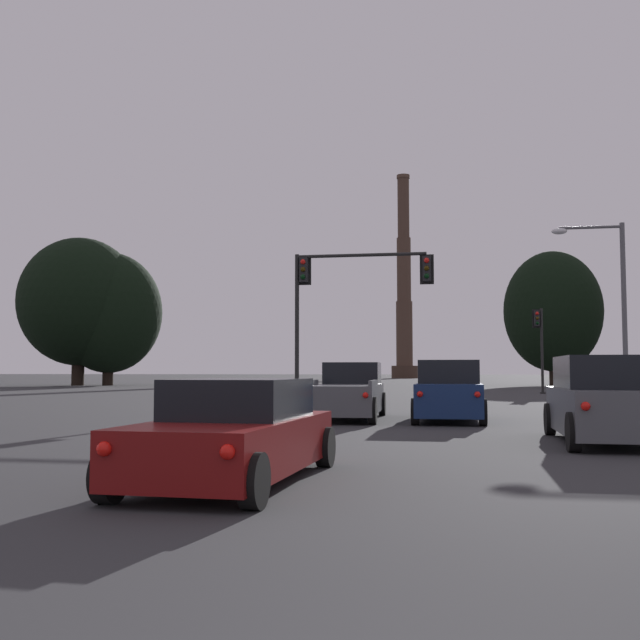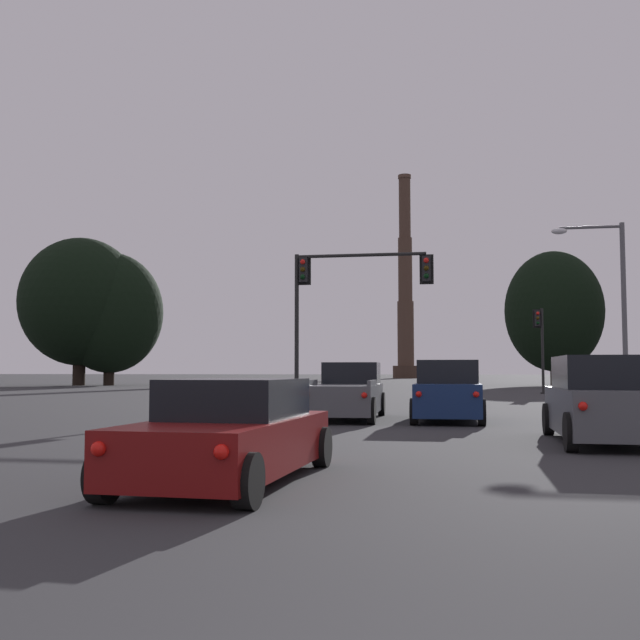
# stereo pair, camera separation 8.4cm
# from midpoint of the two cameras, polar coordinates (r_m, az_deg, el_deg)

# --- Properties ---
(sedan_left_lane_third) EXTENTS (2.19, 4.78, 1.43)m
(sedan_left_lane_third) POSITION_cam_midpoint_polar(r_m,az_deg,el_deg) (10.62, -6.66, -8.59)
(sedan_left_lane_third) COLOR maroon
(sedan_left_lane_third) RESTS_ON ground_plane
(pickup_truck_left_lane_front) EXTENTS (2.31, 5.55, 1.82)m
(pickup_truck_left_lane_front) POSITION_cam_midpoint_polar(r_m,az_deg,el_deg) (24.19, 2.05, -5.63)
(pickup_truck_left_lane_front) COLOR #4C4F54
(pickup_truck_left_lane_front) RESTS_ON ground_plane
(suv_right_lane_second) EXTENTS (2.18, 4.93, 1.86)m
(suv_right_lane_second) POSITION_cam_midpoint_polar(r_m,az_deg,el_deg) (17.15, 20.78, -5.79)
(suv_right_lane_second) COLOR #4C4F54
(suv_right_lane_second) RESTS_ON ground_plane
(suv_center_lane_front) EXTENTS (2.13, 4.92, 1.86)m
(suv_center_lane_front) POSITION_cam_midpoint_polar(r_m,az_deg,el_deg) (23.42, 9.71, -5.40)
(suv_center_lane_front) COLOR navy
(suv_center_lane_front) RESTS_ON ground_plane
(traffic_light_far_right) EXTENTS (0.78, 0.50, 5.72)m
(traffic_light_far_right) POSITION_cam_midpoint_polar(r_m,az_deg,el_deg) (52.22, 16.35, -1.29)
(traffic_light_far_right) COLOR black
(traffic_light_far_right) RESTS_ON ground_plane
(traffic_light_overhead_left) EXTENTS (5.96, 0.50, 6.49)m
(traffic_light_overhead_left) POSITION_cam_midpoint_polar(r_m,az_deg,el_deg) (31.49, 1.53, 2.38)
(traffic_light_overhead_left) COLOR black
(traffic_light_overhead_left) RESTS_ON ground_plane
(street_lamp) EXTENTS (2.90, 0.36, 7.61)m
(street_lamp) POSITION_cam_midpoint_polar(r_m,az_deg,el_deg) (32.87, 21.27, 1.93)
(street_lamp) COLOR #56565B
(street_lamp) RESTS_ON ground_plane
(smokestack) EXTENTS (5.26, 5.26, 41.24)m
(smokestack) POSITION_cam_midpoint_polar(r_m,az_deg,el_deg) (151.40, 6.41, 1.71)
(smokestack) COLOR #3C2B22
(smokestack) RESTS_ON ground_plane
(treeline_center_right) EXTENTS (11.04, 9.94, 13.85)m
(treeline_center_right) POSITION_cam_midpoint_polar(r_m,az_deg,el_deg) (80.88, -15.81, 0.54)
(treeline_center_right) COLOR black
(treeline_center_right) RESTS_ON ground_plane
(treeline_far_right) EXTENTS (10.02, 9.02, 13.97)m
(treeline_far_right) POSITION_cam_midpoint_polar(r_m,az_deg,el_deg) (81.19, 17.30, 0.64)
(treeline_far_right) COLOR black
(treeline_far_right) RESTS_ON ground_plane
(treeline_far_left) EXTENTS (12.75, 11.47, 15.34)m
(treeline_far_left) POSITION_cam_midpoint_polar(r_m,az_deg,el_deg) (81.53, -17.89, 1.33)
(treeline_far_left) COLOR black
(treeline_far_left) RESTS_ON ground_plane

